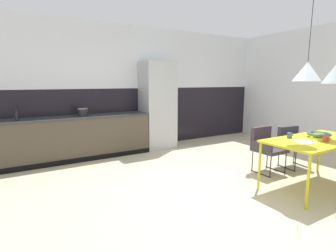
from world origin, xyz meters
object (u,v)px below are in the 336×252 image
Objects in this scene: armchair_far_side at (266,144)px; fruit_bowl at (319,134)px; bottle_oil_tall at (17,115)px; refrigerator_column at (158,106)px; mug_glass_clear at (290,135)px; dining_table at (317,142)px; armchair_near_window at (293,141)px; mug_dark_espresso at (326,139)px; open_book at (305,142)px; cooking_pot at (83,112)px; pendant_lamp_over_table_near at (307,72)px.

armchair_far_side is 2.34× the size of fruit_bowl.
armchair_far_side is at bearing -31.85° from bottle_oil_tall.
refrigerator_column reaches higher than mug_glass_clear.
armchair_near_window is at bearing 51.82° from dining_table.
dining_table is 13.01× the size of mug_dark_espresso.
fruit_bowl is (0.15, 0.06, 0.09)m from dining_table.
fruit_bowl reaches higher than open_book.
refrigerator_column is 3.14m from mug_glass_clear.
mug_dark_espresso is 0.47m from mug_glass_clear.
mug_dark_espresso is at bearing -134.39° from fruit_bowl.
mug_dark_espresso reaches higher than dining_table.
refrigerator_column is 3.44m from fruit_bowl.
mug_dark_espresso is at bearing -52.83° from cooking_pot.
armchair_far_side is at bearing 93.63° from dining_table.
armchair_near_window is at bearing 54.09° from mug_dark_espresso.
refrigerator_column is at bearing 99.97° from pendant_lamp_over_table_near.
pendant_lamp_over_table_near reaches higher than bottle_oil_tall.
pendant_lamp_over_table_near reaches higher than fruit_bowl.
mug_dark_espresso reaches higher than fruit_bowl.
pendant_lamp_over_table_near reaches higher than dining_table.
dining_table is 6.23× the size of open_book.
cooking_pot is (-2.61, 2.42, 0.47)m from armchair_far_side.
refrigerator_column is 10.00× the size of cooking_pot.
armchair_near_window is 4.14m from cooking_pot.
open_book is at bearing -110.72° from pendant_lamp_over_table_near.
mug_glass_clear is at bearing 38.45° from armchair_near_window.
dining_table is at bearing -8.27° from pendant_lamp_over_table_near.
refrigerator_column is 3.40m from pendant_lamp_over_table_near.
bottle_oil_tall is (-2.92, -0.14, -0.03)m from refrigerator_column.
fruit_bowl reaches higher than dining_table.
refrigerator_column is at bearing 101.51° from mug_glass_clear.
fruit_bowl reaches higher than armchair_far_side.
dining_table is (0.90, -3.33, -0.33)m from refrigerator_column.
mug_glass_clear is at bearing 68.46° from armchair_far_side.
bottle_oil_tall is 4.76m from pendant_lamp_over_table_near.
cooking_pot reaches higher than fruit_bowl.
bottle_oil_tall reaches higher than cooking_pot.
pendant_lamp_over_table_near is (-0.94, -0.73, 1.23)m from armchair_near_window.
bottle_oil_tall is (-3.82, 3.19, 0.30)m from dining_table.
mug_dark_espresso reaches higher than armchair_near_window.
open_book is at bearing -104.94° from mug_glass_clear.
armchair_near_window is at bearing 57.10° from fruit_bowl.
mug_dark_espresso reaches higher than armchair_far_side.
open_book is 0.30m from mug_glass_clear.
armchair_near_window is 2.84× the size of open_book.
open_book is 2.35× the size of mug_glass_clear.
dining_table is 0.39m from mug_glass_clear.
armchair_far_side is 7.09× the size of mug_glass_clear.
pendant_lamp_over_table_near is (0.03, 0.07, 0.97)m from open_book.
open_book is (-0.50, -0.09, -0.04)m from fruit_bowl.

